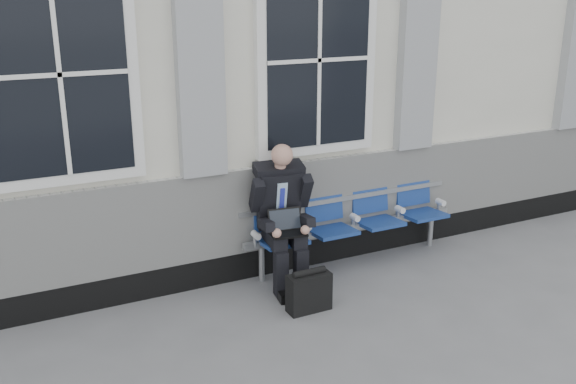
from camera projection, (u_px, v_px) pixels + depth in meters
ground at (357, 330)px, 5.80m from camera, size 70.00×70.00×0.00m
station_building at (214, 48)px, 8.07m from camera, size 14.40×4.40×4.49m
bench at (351, 215)px, 7.07m from camera, size 2.60×0.47×0.91m
businessman at (282, 210)px, 6.49m from camera, size 0.64×0.86×1.49m
briefcase at (309, 291)px, 6.08m from camera, size 0.42×0.18×0.43m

